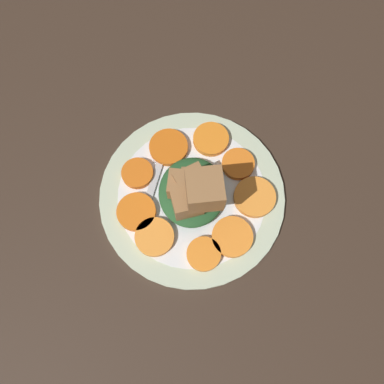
% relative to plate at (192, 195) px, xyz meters
% --- Properties ---
extents(table_slab, '(1.20, 1.20, 0.02)m').
position_rel_plate_xyz_m(table_slab, '(0.00, 0.00, -0.02)').
color(table_slab, '#38281E').
rests_on(table_slab, ground).
extents(plate, '(0.29, 0.29, 0.01)m').
position_rel_plate_xyz_m(plate, '(0.00, 0.00, 0.00)').
color(plate, beige).
rests_on(plate, table_slab).
extents(carrot_slice_0, '(0.05, 0.05, 0.01)m').
position_rel_plate_xyz_m(carrot_slice_0, '(0.09, 0.02, 0.01)').
color(carrot_slice_0, orange).
rests_on(carrot_slice_0, plate).
extents(carrot_slice_1, '(0.06, 0.06, 0.01)m').
position_rel_plate_xyz_m(carrot_slice_1, '(0.06, 0.06, 0.01)').
color(carrot_slice_1, orange).
rests_on(carrot_slice_1, plate).
extents(carrot_slice_2, '(0.07, 0.07, 0.01)m').
position_rel_plate_xyz_m(carrot_slice_2, '(0.00, 0.10, 0.01)').
color(carrot_slice_2, orange).
rests_on(carrot_slice_2, plate).
extents(carrot_slice_3, '(0.05, 0.05, 0.01)m').
position_rel_plate_xyz_m(carrot_slice_3, '(-0.05, 0.07, 0.01)').
color(carrot_slice_3, orange).
rests_on(carrot_slice_3, plate).
extents(carrot_slice_4, '(0.06, 0.06, 0.01)m').
position_rel_plate_xyz_m(carrot_slice_4, '(-0.09, 0.02, 0.01)').
color(carrot_slice_4, orange).
rests_on(carrot_slice_4, plate).
extents(carrot_slice_5, '(0.06, 0.06, 0.01)m').
position_rel_plate_xyz_m(carrot_slice_5, '(-0.08, -0.04, 0.01)').
color(carrot_slice_5, '#D76115').
rests_on(carrot_slice_5, plate).
extents(carrot_slice_6, '(0.05, 0.05, 0.01)m').
position_rel_plate_xyz_m(carrot_slice_6, '(-0.03, -0.09, 0.01)').
color(carrot_slice_6, orange).
rests_on(carrot_slice_6, plate).
extents(carrot_slice_7, '(0.06, 0.06, 0.01)m').
position_rel_plate_xyz_m(carrot_slice_7, '(0.04, -0.08, 0.01)').
color(carrot_slice_7, orange).
rests_on(carrot_slice_7, plate).
extents(carrot_slice_8, '(0.06, 0.06, 0.01)m').
position_rel_plate_xyz_m(carrot_slice_8, '(0.07, -0.05, 0.01)').
color(carrot_slice_8, orange).
rests_on(carrot_slice_8, plate).
extents(center_pile, '(0.11, 0.10, 0.12)m').
position_rel_plate_xyz_m(center_pile, '(0.01, 0.00, 0.05)').
color(center_pile, '#235128').
rests_on(center_pile, plate).
extents(fork, '(0.17, 0.05, 0.00)m').
position_rel_plate_xyz_m(fork, '(-0.02, -0.06, 0.01)').
color(fork, '#B2B2B7').
rests_on(fork, plate).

